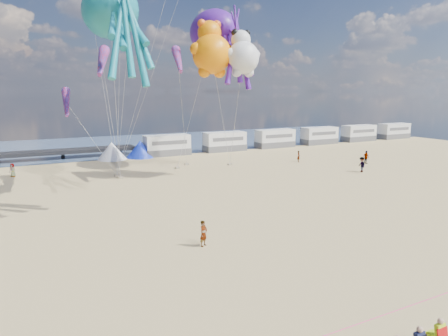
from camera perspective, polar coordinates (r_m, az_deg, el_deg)
The scene contains 28 objects.
ground at distance 22.25m, azimuth 11.74°, elevation -14.00°, with size 120.00×120.00×0.00m, color tan.
water at distance 72.37m, azimuth -16.49°, elevation 3.10°, with size 120.00×120.00×0.00m, color #3B5170.
motorhome_0 at distance 59.23m, azimuth -8.14°, elevation 3.24°, with size 6.60×2.50×3.00m, color silver.
motorhome_1 at distance 62.90m, azimuth 0.09°, elevation 3.79°, with size 6.60×2.50×3.00m, color silver.
motorhome_2 at distance 67.72m, azimuth 7.29°, elevation 4.21°, with size 6.60×2.50×3.00m, color silver.
motorhome_3 at distance 73.45m, azimuth 13.46°, elevation 4.52°, with size 6.60×2.50×3.00m, color silver.
motorhome_4 at distance 79.91m, azimuth 18.69°, elevation 4.74°, with size 6.60×2.50×3.00m, color silver.
motorhome_5 at distance 86.92m, azimuth 23.10°, elevation 4.89°, with size 6.60×2.50×3.00m, color silver.
tent_white at distance 57.23m, azimuth -15.73°, elevation 2.37°, with size 4.00×4.00×2.40m, color white.
tent_blue at distance 58.12m, azimuth -11.86°, elevation 2.67°, with size 4.00×4.00×2.40m, color #1933CC.
rope_line at distance 19.07m, azimuth 21.66°, elevation -19.00°, with size 0.03×0.03×34.00m, color #F2338C.
standing_person at distance 24.55m, azimuth -2.94°, elevation -9.31°, with size 0.59×0.38×1.61m, color tan.
beachgoer_0 at distance 49.75m, azimuth -27.96°, elevation -0.27°, with size 0.54×0.36×1.49m, color #7F6659.
beachgoer_2 at distance 49.22m, azimuth 19.07°, elevation 0.47°, with size 0.86×0.67×1.77m, color #7F6659.
beachgoer_3 at distance 55.13m, azimuth 19.63°, elevation 1.46°, with size 1.09×0.63×1.69m, color #7F6659.
beachgoer_5 at distance 54.06m, azimuth 10.62°, elevation 1.64°, with size 1.41×0.45×1.52m, color #7F6659.
sandbag_a at distance 44.73m, azimuth -14.56°, elevation -1.29°, with size 0.50×0.35×0.22m, color gray.
sandbag_b at distance 48.97m, azimuth -6.69°, elevation 0.03°, with size 0.50×0.35×0.22m, color gray.
sandbag_c at distance 51.04m, azimuth 0.83°, elevation 0.54°, with size 0.50×0.35×0.22m, color gray.
sandbag_d at distance 51.27m, azimuth -5.36°, elevation 0.54°, with size 0.50×0.35×0.22m, color gray.
sandbag_e at distance 45.85m, azimuth -15.02°, elevation -1.02°, with size 0.50×0.35×0.22m, color gray.
kite_octopus_teal at distance 36.70m, azimuth -15.98°, elevation 20.83°, with size 4.12×9.62×10.99m, color #15788A, non-canonical shape.
kite_octopus_purple at distance 49.45m, azimuth -1.54°, elevation 18.83°, with size 4.37×10.20×11.66m, color #49178C, non-canonical shape.
kite_panda at distance 42.82m, azimuth 2.72°, elevation 15.47°, with size 4.06×3.82×5.74m, color silver, non-canonical shape.
kite_teddy_orange at distance 42.83m, azimuth -1.74°, elevation 15.95°, with size 4.93×4.64×6.96m, color orange, non-canonical shape.
windsock_left at distance 40.28m, azimuth -17.02°, elevation 14.35°, with size 1.10×8.03×8.03m, color red, non-canonical shape.
windsock_mid at distance 42.03m, azimuth -6.57°, elevation 15.07°, with size 1.00×5.92×5.92m, color red, non-canonical shape.
windsock_right at distance 43.49m, azimuth -21.60°, elevation 8.67°, with size 0.90×5.05×5.05m, color red, non-canonical shape.
Camera 1 is at (-12.85, -15.61, 9.28)m, focal length 32.00 mm.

